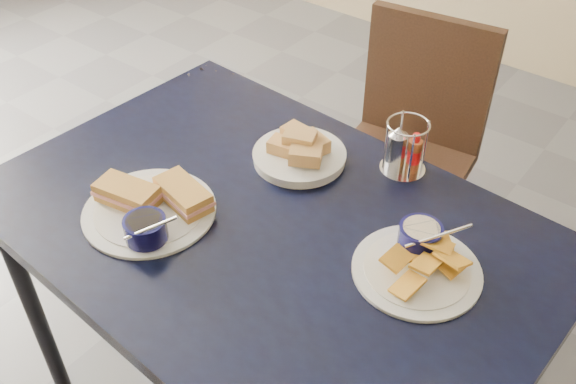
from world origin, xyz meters
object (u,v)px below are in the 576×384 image
Objects in this scene: plantain_plate at (419,257)px; bread_basket at (300,152)px; condiment_caddy at (403,150)px; chair_far at (414,136)px; sandwich_plate at (151,206)px; dining_table at (267,241)px.

bread_basket is (-0.40, 0.13, 0.01)m from plantain_plate.
condiment_caddy reaches higher than bread_basket.
sandwich_plate is at bearing -99.46° from chair_far.
bread_basket is at bearing -91.93° from chair_far.
dining_table is at bearing -86.31° from chair_far.
condiment_caddy is at bearing 126.46° from plantain_plate.
bread_basket is 0.25m from condiment_caddy.
sandwich_plate is 0.58m from plantain_plate.
chair_far is 6.43× the size of condiment_caddy.
condiment_caddy is (0.14, 0.34, 0.12)m from dining_table.
sandwich_plate reaches higher than dining_table.
chair_far reaches higher than dining_table.
chair_far is at bearing 88.07° from bread_basket.
dining_table is 0.39m from condiment_caddy.
chair_far is 3.90× the size of bread_basket.
bread_basket is (-0.02, -0.59, 0.28)m from chair_far.
condiment_caddy reaches higher than plantain_plate.
condiment_caddy is at bearing 30.34° from bread_basket.
condiment_caddy reaches higher than sandwich_plate.
plantain_plate reaches higher than dining_table.
bread_basket is at bearing 108.35° from dining_table.
sandwich_plate is 0.60m from condiment_caddy.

